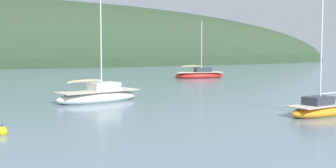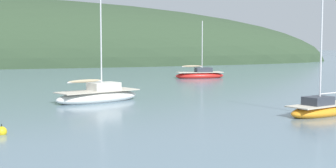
{
  "view_description": "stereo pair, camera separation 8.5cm",
  "coord_description": "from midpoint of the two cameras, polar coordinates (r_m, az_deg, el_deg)",
  "views": [
    {
      "loc": [
        -8.26,
        -10.16,
        3.88
      ],
      "look_at": [
        0.0,
        20.0,
        1.2
      ],
      "focal_mm": 52.28,
      "sensor_mm": 36.0,
      "label": 1
    },
    {
      "loc": [
        -8.18,
        -10.18,
        3.88
      ],
      "look_at": [
        0.0,
        20.0,
        1.2
      ],
      "focal_mm": 52.28,
      "sensor_mm": 36.0,
      "label": 2
    }
  ],
  "objects": [
    {
      "name": "mooring_buoy_inner",
      "position": [
        21.82,
        -18.71,
        -5.28
      ],
      "size": [
        0.44,
        0.44,
        0.54
      ],
      "color": "yellow",
      "rests_on": "ground"
    },
    {
      "name": "sailboat_teal_outer",
      "position": [
        53.22,
        3.79,
        1.08
      ],
      "size": [
        5.45,
        2.03,
        6.36
      ],
      "color": "red",
      "rests_on": "ground"
    },
    {
      "name": "sailboat_white_near",
      "position": [
        32.35,
        -8.05,
        -1.37
      ],
      "size": [
        6.27,
        4.36,
        6.96
      ],
      "color": "white",
      "rests_on": "ground"
    },
    {
      "name": "sailboat_yellow_far",
      "position": [
        27.36,
        17.58,
        -2.82
      ],
      "size": [
        4.99,
        3.17,
        6.96
      ],
      "color": "orange",
      "rests_on": "ground"
    }
  ]
}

